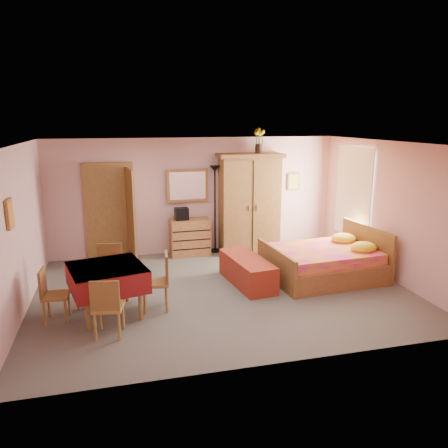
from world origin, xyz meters
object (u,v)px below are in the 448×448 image
object	(u,v)px
dining_table	(108,291)
chair_south	(109,306)
wall_mirror	(188,186)
floor_lamp	(215,209)
sunflower_vase	(259,140)
bed	(323,254)
stereo	(182,214)
chair_west	(56,295)
wardrobe	(249,204)
bench	(247,271)
chair_north	(109,272)
chest_of_drawers	(190,237)
chair_east	(155,282)

from	to	relation	value
dining_table	chair_south	size ratio (longest dim) A/B	1.23
wall_mirror	floor_lamp	world-z (taller)	floor_lamp
sunflower_vase	bed	size ratio (longest dim) A/B	0.26
sunflower_vase	dining_table	bearing A→B (deg)	-140.49
stereo	chair_west	world-z (taller)	stereo
wardrobe	bench	world-z (taller)	wardrobe
dining_table	chair_north	world-z (taller)	chair_north
chair_west	stereo	bearing A→B (deg)	143.68
floor_lamp	wardrobe	xyz separation A→B (m)	(0.75, -0.19, 0.13)
stereo	chair_north	xyz separation A→B (m)	(-1.57, -2.07, -0.50)
chair_north	bed	bearing A→B (deg)	-173.37
chest_of_drawers	wall_mirror	world-z (taller)	wall_mirror
chair_south	chair_west	distance (m)	1.03
chair_north	chair_south	bearing A→B (deg)	96.28
bench	bed	bearing A→B (deg)	-1.78
chest_of_drawers	sunflower_vase	size ratio (longest dim) A/B	1.60
chest_of_drawers	chair_west	world-z (taller)	chair_west
dining_table	bed	bearing A→B (deg)	9.90
chair_east	chair_west	bearing A→B (deg)	97.22
floor_lamp	bed	size ratio (longest dim) A/B	0.96
wall_mirror	dining_table	distance (m)	3.64
chair_south	chair_west	size ratio (longest dim) A/B	1.06
floor_lamp	chair_west	world-z (taller)	floor_lamp
stereo	dining_table	xyz separation A→B (m)	(-1.59, -2.76, -0.56)
chest_of_drawers	bed	world-z (taller)	bed
floor_lamp	chair_north	distance (m)	3.27
wall_mirror	chair_north	size ratio (longest dim) A/B	1.03
dining_table	floor_lamp	bearing A→B (deg)	50.58
dining_table	chair_east	size ratio (longest dim) A/B	1.17
dining_table	wardrobe	bearing A→B (deg)	40.79
chest_of_drawers	chair_south	size ratio (longest dim) A/B	0.99
stereo	dining_table	size ratio (longest dim) A/B	0.27
wardrobe	chair_east	size ratio (longest dim) A/B	2.43
chair_south	chair_north	xyz separation A→B (m)	(0.00, 1.37, 0.02)
chest_of_drawers	dining_table	xyz separation A→B (m)	(-1.77, -2.75, -0.01)
sunflower_vase	bench	xyz separation A→B (m)	(-0.86, -2.02, -2.28)
dining_table	bench	bearing A→B (deg)	16.60
dining_table	chair_north	xyz separation A→B (m)	(0.02, 0.68, 0.06)
wardrobe	chair_south	bearing A→B (deg)	-130.56
bed	sunflower_vase	bearing A→B (deg)	102.74
floor_lamp	sunflower_vase	world-z (taller)	sunflower_vase
wardrobe	chair_north	world-z (taller)	wardrobe
sunflower_vase	chair_west	distance (m)	5.40
floor_lamp	sunflower_vase	distance (m)	1.82
stereo	bench	bearing A→B (deg)	-65.92
dining_table	chair_south	bearing A→B (deg)	-88.81
bed	chair_south	world-z (taller)	bed
stereo	bed	world-z (taller)	stereo
stereo	floor_lamp	distance (m)	0.80
sunflower_vase	bench	distance (m)	3.17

